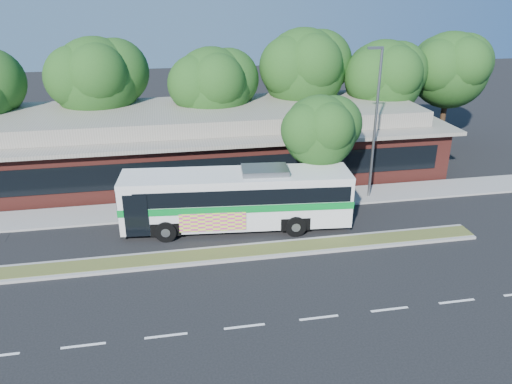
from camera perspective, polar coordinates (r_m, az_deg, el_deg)
ground at (r=24.11m, az=-3.28°, el=-7.91°), size 120.00×120.00×0.00m
median_strip at (r=24.59m, az=-3.47°, el=-7.05°), size 26.00×1.10×0.15m
sidewalk at (r=29.74m, az=-4.91°, el=-1.59°), size 44.00×2.60×0.12m
plaza_building at (r=35.17m, az=-6.16°, el=5.86°), size 33.20×11.20×4.45m
lamp_post at (r=30.11m, az=13.44°, el=7.96°), size 0.93×0.18×9.07m
tree_bg_b at (r=37.48m, az=-17.14°, el=12.36°), size 6.69×6.00×9.00m
tree_bg_c at (r=36.56m, az=-4.44°, el=12.16°), size 6.24×5.60×8.26m
tree_bg_d at (r=38.78m, az=6.06°, el=13.95°), size 6.91×6.20×9.37m
tree_bg_e at (r=40.06m, az=14.86°, el=12.64°), size 6.47×5.80×8.50m
tree_bg_f at (r=43.74m, az=21.70°, el=13.04°), size 6.69×6.00×8.92m
transit_bus at (r=26.47m, az=-2.13°, el=-0.37°), size 12.28×3.74×3.40m
sidewalk_tree at (r=28.46m, az=7.79°, el=7.09°), size 4.58×4.11×6.66m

